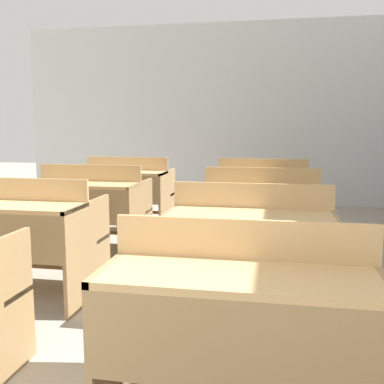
{
  "coord_description": "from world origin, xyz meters",
  "views": [
    {
      "loc": [
        1.16,
        -0.09,
        1.27
      ],
      "look_at": [
        0.54,
        3.24,
        0.79
      ],
      "focal_mm": 42.0,
      "sensor_mm": 36.0,
      "label": 1
    }
  ],
  "objects_px": {
    "bench_front_right": "(241,321)",
    "bench_back_right": "(262,194)",
    "bench_third_left": "(90,206)",
    "bench_back_left": "(127,190)",
    "bench_second_left": "(20,234)",
    "bench_second_right": "(251,246)",
    "bench_third_right": "(261,213)"
  },
  "relations": [
    {
      "from": "bench_second_right",
      "to": "bench_third_left",
      "type": "relative_size",
      "value": 1.0
    },
    {
      "from": "bench_third_left",
      "to": "bench_front_right",
      "type": "bearing_deg",
      "value": -54.9
    },
    {
      "from": "bench_third_left",
      "to": "bench_back_right",
      "type": "relative_size",
      "value": 1.0
    },
    {
      "from": "bench_second_left",
      "to": "bench_back_left",
      "type": "relative_size",
      "value": 1.0
    },
    {
      "from": "bench_back_right",
      "to": "bench_second_right",
      "type": "bearing_deg",
      "value": -89.9
    },
    {
      "from": "bench_front_right",
      "to": "bench_second_right",
      "type": "bearing_deg",
      "value": 91.33
    },
    {
      "from": "bench_second_left",
      "to": "bench_back_right",
      "type": "bearing_deg",
      "value": 55.14
    },
    {
      "from": "bench_second_left",
      "to": "bench_third_right",
      "type": "distance_m",
      "value": 2.13
    },
    {
      "from": "bench_second_left",
      "to": "bench_second_right",
      "type": "xyz_separation_m",
      "value": [
        1.72,
        -0.01,
        0.0
      ]
    },
    {
      "from": "bench_back_left",
      "to": "bench_back_right",
      "type": "xyz_separation_m",
      "value": [
        1.72,
        0.0,
        0.0
      ]
    },
    {
      "from": "bench_second_right",
      "to": "bench_back_left",
      "type": "xyz_separation_m",
      "value": [
        -1.72,
        2.46,
        0.0
      ]
    },
    {
      "from": "bench_third_left",
      "to": "bench_back_right",
      "type": "bearing_deg",
      "value": 35.89
    },
    {
      "from": "bench_front_right",
      "to": "bench_second_left",
      "type": "height_order",
      "value": "same"
    },
    {
      "from": "bench_third_left",
      "to": "bench_back_left",
      "type": "distance_m",
      "value": 1.22
    },
    {
      "from": "bench_front_right",
      "to": "bench_back_right",
      "type": "xyz_separation_m",
      "value": [
        -0.03,
        3.68,
        0.0
      ]
    },
    {
      "from": "bench_back_left",
      "to": "bench_third_right",
      "type": "bearing_deg",
      "value": -35.4
    },
    {
      "from": "bench_third_left",
      "to": "bench_second_left",
      "type": "bearing_deg",
      "value": -90.93
    },
    {
      "from": "bench_back_right",
      "to": "bench_second_left",
      "type": "bearing_deg",
      "value": -124.86
    },
    {
      "from": "bench_second_left",
      "to": "bench_back_left",
      "type": "height_order",
      "value": "same"
    },
    {
      "from": "bench_front_right",
      "to": "bench_third_left",
      "type": "relative_size",
      "value": 1.0
    },
    {
      "from": "bench_back_left",
      "to": "bench_back_right",
      "type": "distance_m",
      "value": 1.72
    },
    {
      "from": "bench_back_left",
      "to": "bench_front_right",
      "type": "bearing_deg",
      "value": -64.56
    },
    {
      "from": "bench_second_left",
      "to": "bench_third_right",
      "type": "bearing_deg",
      "value": 34.86
    },
    {
      "from": "bench_second_left",
      "to": "bench_front_right",
      "type": "bearing_deg",
      "value": -34.97
    },
    {
      "from": "bench_back_left",
      "to": "bench_back_right",
      "type": "relative_size",
      "value": 1.0
    },
    {
      "from": "bench_front_right",
      "to": "bench_back_right",
      "type": "height_order",
      "value": "same"
    },
    {
      "from": "bench_back_right",
      "to": "bench_back_left",
      "type": "bearing_deg",
      "value": -179.87
    },
    {
      "from": "bench_third_right",
      "to": "bench_back_left",
      "type": "height_order",
      "value": "same"
    },
    {
      "from": "bench_second_left",
      "to": "bench_second_right",
      "type": "bearing_deg",
      "value": -0.18
    },
    {
      "from": "bench_second_left",
      "to": "bench_back_right",
      "type": "distance_m",
      "value": 3.0
    },
    {
      "from": "bench_second_right",
      "to": "bench_back_right",
      "type": "distance_m",
      "value": 2.47
    },
    {
      "from": "bench_front_right",
      "to": "bench_back_left",
      "type": "xyz_separation_m",
      "value": [
        -1.75,
        3.68,
        0.0
      ]
    }
  ]
}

